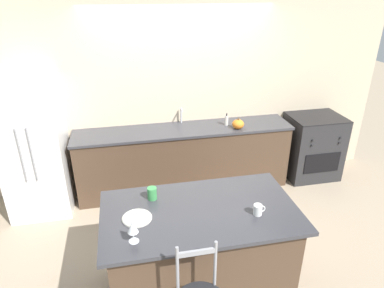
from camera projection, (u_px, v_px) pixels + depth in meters
name	position (u px, v px, depth m)	size (l,w,h in m)	color
ground_plane	(189.00, 199.00, 4.77)	(18.00, 18.00, 0.00)	tan
wall_back	(180.00, 93.00, 4.76)	(6.00, 0.07, 2.70)	beige
back_counter	(184.00, 158.00, 4.87)	(2.98, 0.62, 0.94)	#4C3828
sink_faucet	(181.00, 114.00, 4.78)	(0.02, 0.13, 0.22)	#ADAFB5
kitchen_island	(200.00, 251.00, 3.19)	(1.72, 0.97, 0.93)	#4C3828
refrigerator	(35.00, 148.00, 4.26)	(0.73, 0.76, 1.74)	white
oven_range	(312.00, 146.00, 5.20)	(0.77, 0.65, 0.97)	#28282B
dinner_plate	(137.00, 218.00, 2.88)	(0.25, 0.25, 0.02)	beige
wine_glass	(133.00, 227.00, 2.57)	(0.08, 0.08, 0.19)	white
coffee_mug	(258.00, 210.00, 2.92)	(0.11, 0.08, 0.09)	white
tumbler_cup	(152.00, 193.00, 3.13)	(0.09, 0.09, 0.12)	#3D934C
pumpkin_decoration	(238.00, 124.00, 4.63)	(0.16, 0.16, 0.15)	orange
soap_bottle	(226.00, 120.00, 4.74)	(0.05, 0.05, 0.17)	silver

